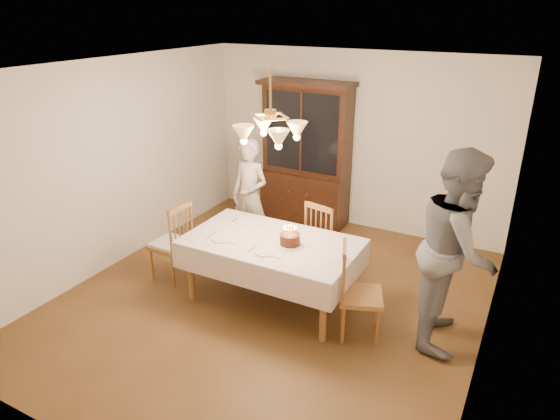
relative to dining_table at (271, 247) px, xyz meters
The scene contains 14 objects.
ground 0.68m from the dining_table, ahead, with size 5.00×5.00×0.00m, color #503317.
room_shell 0.90m from the dining_table, ahead, with size 5.00×5.00×5.00m.
dining_table is the anchor object (origin of this frame).
china_hutch 2.38m from the dining_table, 106.28° to the left, with size 1.38×0.54×2.16m.
chair_far_side 0.92m from the dining_table, 69.48° to the left, with size 0.52×0.51×1.00m.
chair_left_end 1.35m from the dining_table, behind, with size 0.43×0.45×1.00m.
chair_right_end 1.13m from the dining_table, ahead, with size 0.55×0.56×1.00m.
elderly_woman 1.41m from the dining_table, 131.10° to the left, with size 0.56×0.37×1.54m, color beige.
adult_in_grey 1.94m from the dining_table, ahead, with size 0.97×0.75×1.99m, color slate.
birthday_cake 0.27m from the dining_table, ahead, with size 0.30×0.30×0.21m.
place_setting_near_left 0.54m from the dining_table, 155.06° to the right, with size 0.38×0.23×0.02m.
place_setting_near_right 0.31m from the dining_table, 70.91° to the right, with size 0.38×0.23×0.02m.
place_setting_far_left 0.58m from the dining_table, 148.77° to the left, with size 0.39×0.24×0.02m.
chandelier 1.29m from the dining_table, 155.46° to the right, with size 0.62×0.62×0.73m.
Camera 1 is at (2.42, -4.31, 3.16)m, focal length 32.00 mm.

